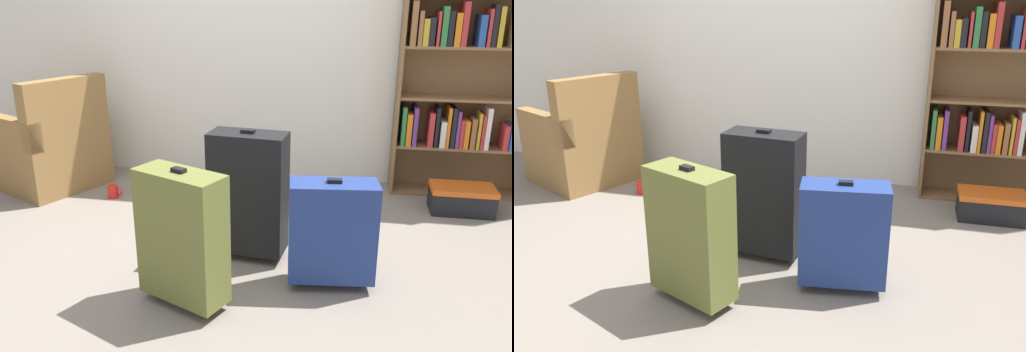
{
  "view_description": "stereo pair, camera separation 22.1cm",
  "coord_description": "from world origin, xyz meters",
  "views": [
    {
      "loc": [
        0.71,
        -2.47,
        1.49
      ],
      "look_at": [
        0.23,
        0.18,
        0.55
      ],
      "focal_mm": 36.73,
      "sensor_mm": 36.0,
      "label": 1
    },
    {
      "loc": [
        0.93,
        -2.42,
        1.49
      ],
      "look_at": [
        0.23,
        0.18,
        0.55
      ],
      "focal_mm": 36.73,
      "sensor_mm": 36.0,
      "label": 2
    }
  ],
  "objects": [
    {
      "name": "armchair",
      "position": [
        -1.63,
        1.21,
        0.32
      ],
      "size": [
        0.93,
        0.93,
        0.9
      ],
      "color": "olive",
      "rests_on": "ground"
    },
    {
      "name": "back_wall",
      "position": [
        0.0,
        1.82,
        1.3
      ],
      "size": [
        5.77,
        0.1,
        2.6
      ],
      "primitive_type": "cube",
      "color": "silver",
      "rests_on": "ground"
    },
    {
      "name": "ground_plane",
      "position": [
        0.0,
        0.0,
        0.0
      ],
      "size": [
        10.1,
        10.1,
        0.0
      ],
      "primitive_type": "plane",
      "color": "slate"
    },
    {
      "name": "bookshelf",
      "position": [
        1.56,
        1.63,
        1.04
      ],
      "size": [
        1.04,
        0.26,
        1.86
      ],
      "color": "brown",
      "rests_on": "ground"
    },
    {
      "name": "suitcase_navy_blue",
      "position": [
        0.66,
        0.05,
        0.32
      ],
      "size": [
        0.47,
        0.26,
        0.61
      ],
      "color": "navy",
      "rests_on": "ground"
    },
    {
      "name": "mug",
      "position": [
        -1.05,
        1.04,
        0.05
      ],
      "size": [
        0.12,
        0.08,
        0.1
      ],
      "color": "red",
      "rests_on": "ground"
    },
    {
      "name": "suitcase_olive",
      "position": [
        -0.05,
        -0.27,
        0.38
      ],
      "size": [
        0.49,
        0.36,
        0.73
      ],
      "color": "brown",
      "rests_on": "ground"
    },
    {
      "name": "suitcase_black",
      "position": [
        0.16,
        0.3,
        0.4
      ],
      "size": [
        0.46,
        0.26,
        0.78
      ],
      "color": "black",
      "rests_on": "ground"
    },
    {
      "name": "storage_box",
      "position": [
        1.54,
        1.22,
        0.1
      ],
      "size": [
        0.44,
        0.26,
        0.2
      ],
      "color": "black",
      "rests_on": "ground"
    }
  ]
}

